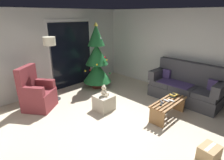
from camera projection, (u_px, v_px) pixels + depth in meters
ground_plane at (122, 129)px, 3.97m from camera, size 7.00×7.00×0.00m
wall_back at (47, 52)px, 5.57m from camera, size 5.72×0.12×2.50m
wall_right at (187, 53)px, 5.46m from camera, size 0.12×6.00×2.50m
patio_door_frame at (72, 54)px, 6.11m from camera, size 1.60×0.02×2.20m
patio_door_glass at (72, 55)px, 6.11m from camera, size 1.50×0.02×2.10m
couch at (185, 87)px, 5.18m from camera, size 0.80×1.95×1.08m
coffee_table at (168, 107)px, 4.36m from camera, size 1.10×0.40×0.42m
remote_black at (161, 104)px, 4.15m from camera, size 0.16×0.10×0.02m
remote_white at (171, 101)px, 4.32m from camera, size 0.05×0.16×0.02m
remote_silver at (166, 101)px, 4.32m from camera, size 0.06×0.16×0.02m
remote_graphite at (162, 102)px, 4.25m from camera, size 0.12×0.15×0.02m
book_stack at (174, 95)px, 4.56m from camera, size 0.21×0.17×0.06m
cell_phone at (173, 94)px, 4.56m from camera, size 0.11×0.16×0.01m
christmas_tree at (97, 60)px, 5.91m from camera, size 0.91×0.91×2.12m
armchair at (37, 94)px, 4.73m from camera, size 0.95×0.96×1.13m
floor_lamp at (50, 48)px, 4.85m from camera, size 0.32×0.32×1.78m
ottoman at (104, 103)px, 4.73m from camera, size 0.44×0.44×0.39m
teddy_bear_cream at (104, 91)px, 4.62m from camera, size 0.21×0.22×0.29m
cardboard_box_taped_mid_floor at (209, 153)px, 3.12m from camera, size 0.39×0.32×0.25m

